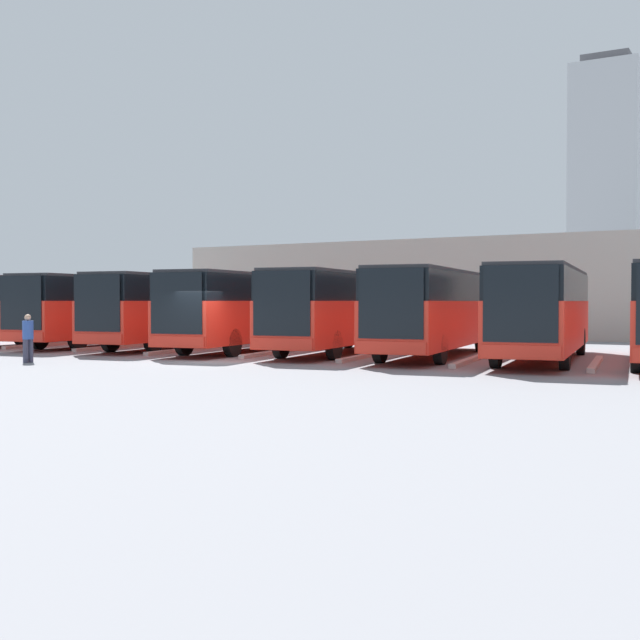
% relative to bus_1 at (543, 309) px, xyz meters
% --- Properties ---
extents(ground_plane, '(600.00, 600.00, 0.00)m').
position_rel_bus_1_xyz_m(ground_plane, '(10.33, 6.05, -1.84)').
color(ground_plane, gray).
extents(curb_divider_0, '(1.06, 6.04, 0.15)m').
position_rel_bus_1_xyz_m(curb_divider_0, '(-2.06, 1.30, -1.77)').
color(curb_divider_0, '#B2B2AD').
rests_on(curb_divider_0, ground_plane).
extents(bus_1, '(4.02, 12.20, 3.30)m').
position_rel_bus_1_xyz_m(bus_1, '(0.00, 0.00, 0.00)').
color(bus_1, red).
rests_on(bus_1, ground_plane).
extents(curb_divider_1, '(1.06, 6.04, 0.15)m').
position_rel_bus_1_xyz_m(curb_divider_1, '(2.07, 1.77, -1.77)').
color(curb_divider_1, '#B2B2AD').
rests_on(curb_divider_1, ground_plane).
extents(bus_2, '(4.02, 12.20, 3.30)m').
position_rel_bus_1_xyz_m(bus_2, '(4.13, -0.13, 0.00)').
color(bus_2, red).
rests_on(bus_2, ground_plane).
extents(curb_divider_2, '(1.06, 6.04, 0.15)m').
position_rel_bus_1_xyz_m(curb_divider_2, '(6.20, 1.65, -1.77)').
color(curb_divider_2, '#B2B2AD').
rests_on(curb_divider_2, ground_plane).
extents(bus_3, '(4.02, 12.20, 3.30)m').
position_rel_bus_1_xyz_m(bus_3, '(8.26, -0.25, 0.00)').
color(bus_3, red).
rests_on(bus_3, ground_plane).
extents(curb_divider_3, '(1.06, 6.04, 0.15)m').
position_rel_bus_1_xyz_m(curb_divider_3, '(10.33, 1.52, -1.77)').
color(curb_divider_3, '#B2B2AD').
rests_on(curb_divider_3, ground_plane).
extents(bus_4, '(4.02, 12.20, 3.30)m').
position_rel_bus_1_xyz_m(bus_4, '(12.40, 0.29, 0.00)').
color(bus_4, red).
rests_on(bus_4, ground_plane).
extents(curb_divider_4, '(1.06, 6.04, 0.15)m').
position_rel_bus_1_xyz_m(curb_divider_4, '(14.46, 2.07, -1.77)').
color(curb_divider_4, '#B2B2AD').
rests_on(curb_divider_4, ground_plane).
extents(bus_5, '(4.02, 12.20, 3.30)m').
position_rel_bus_1_xyz_m(bus_5, '(16.53, 0.06, 0.00)').
color(bus_5, red).
rests_on(bus_5, ground_plane).
extents(curb_divider_5, '(1.06, 6.04, 0.15)m').
position_rel_bus_1_xyz_m(curb_divider_5, '(18.60, 1.83, -1.77)').
color(curb_divider_5, '#B2B2AD').
rests_on(curb_divider_5, ground_plane).
extents(bus_6, '(4.02, 12.20, 3.30)m').
position_rel_bus_1_xyz_m(bus_6, '(20.66, 0.22, 0.00)').
color(bus_6, red).
rests_on(bus_6, ground_plane).
extents(curb_divider_6, '(1.06, 6.04, 0.15)m').
position_rel_bus_1_xyz_m(curb_divider_6, '(22.73, 1.99, -1.77)').
color(curb_divider_6, '#B2B2AD').
rests_on(curb_divider_6, ground_plane).
extents(bus_7, '(4.02, 12.20, 3.30)m').
position_rel_bus_1_xyz_m(bus_7, '(24.79, -0.38, 0.00)').
color(bus_7, red).
rests_on(bus_7, ground_plane).
extents(pedestrian, '(0.38, 0.40, 1.68)m').
position_rel_bus_1_xyz_m(pedestrian, '(15.35, 9.60, -0.94)').
color(pedestrian, '#38384C').
rests_on(pedestrian, ground_plane).
extents(station_building, '(35.01, 11.59, 5.82)m').
position_rel_bus_1_xyz_m(station_building, '(10.33, -19.53, 1.11)').
color(station_building, '#A8A399').
rests_on(station_building, ground_plane).
extents(office_tower, '(17.01, 17.01, 65.56)m').
position_rel_bus_1_xyz_m(office_tower, '(30.93, -191.12, 30.34)').
color(office_tower, '#ADB2B7').
rests_on(office_tower, ground_plane).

